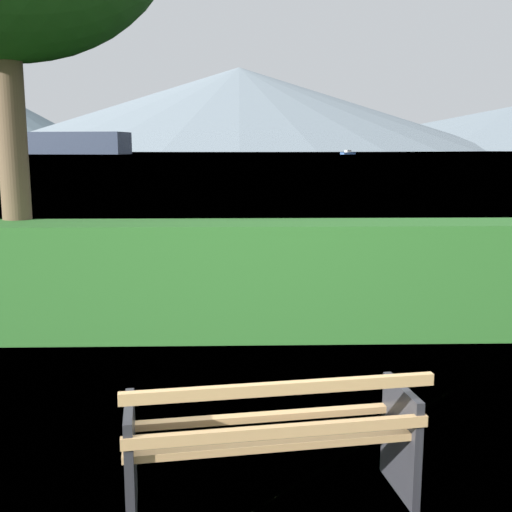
{
  "coord_description": "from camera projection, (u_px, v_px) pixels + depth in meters",
  "views": [
    {
      "loc": [
        -0.17,
        -3.42,
        2.09
      ],
      "look_at": [
        0.0,
        3.12,
        0.95
      ],
      "focal_mm": 43.68,
      "sensor_mm": 36.0,
      "label": 1
    }
  ],
  "objects": [
    {
      "name": "fishing_boat_near",
      "position": [
        348.0,
        153.0,
        199.3
      ],
      "size": [
        5.44,
        5.13,
        1.41
      ],
      "color": "#335693",
      "rests_on": "water_surface"
    },
    {
      "name": "distant_hills",
      "position": [
        278.0,
        116.0,
        553.69
      ],
      "size": [
        855.24,
        479.7,
        69.38
      ],
      "color": "slate",
      "rests_on": "ground_plane"
    },
    {
      "name": "ground_plane",
      "position": [
        270.0,
        501.0,
        3.73
      ],
      "size": [
        1400.0,
        1400.0,
        0.0
      ],
      "primitive_type": "plane",
      "color": "#4C6B33"
    },
    {
      "name": "park_bench",
      "position": [
        272.0,
        439.0,
        3.6
      ],
      "size": [
        1.76,
        0.81,
        0.87
      ],
      "color": "tan",
      "rests_on": "ground_plane"
    },
    {
      "name": "hedge_row",
      "position": [
        255.0,
        279.0,
        6.95
      ],
      "size": [
        10.67,
        0.81,
        1.28
      ],
      "primitive_type": "cube",
      "color": "#2D6B28",
      "rests_on": "ground_plane"
    },
    {
      "name": "water_surface",
      "position": [
        240.0,
        152.0,
        306.81
      ],
      "size": [
        620.0,
        620.0,
        0.0
      ],
      "primitive_type": "plane",
      "color": "slate",
      "rests_on": "ground_plane"
    }
  ]
}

